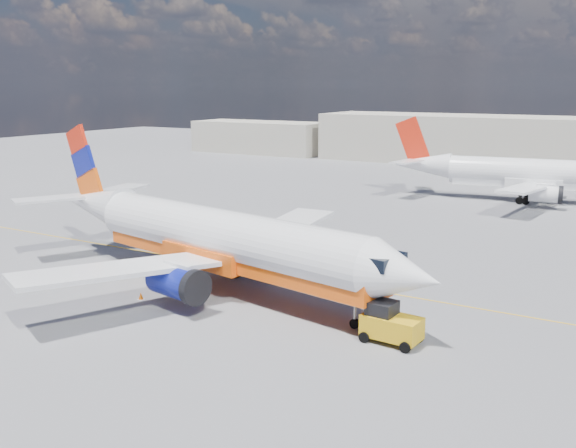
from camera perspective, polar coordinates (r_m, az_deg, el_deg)
The scene contains 8 objects.
ground at distance 43.26m, azimuth -3.88°, elevation -5.33°, with size 240.00×240.00×0.00m, color slate.
taxi_line at distance 45.66m, azimuth -1.77°, elevation -4.35°, with size 70.00×0.15×0.01m, color yellow.
terminal_main at distance 110.95m, azimuth 20.84°, elevation 6.81°, with size 70.00×14.00×8.00m, color beige.
terminal_annex at distance 126.52m, azimuth -2.52°, elevation 7.72°, with size 26.00×10.00×6.00m, color beige.
main_jet at distance 41.76m, azimuth -6.48°, elevation -1.21°, with size 33.59×26.01×10.14m.
second_jet at distance 77.74m, azimuth 21.01°, elevation 4.14°, with size 31.08×24.34×9.40m.
gse_tug at distance 33.88m, azimuth 9.05°, elevation -8.74°, with size 3.10×2.06×2.13m.
traffic_cone at distance 41.05m, azimuth -12.95°, elevation -6.25°, with size 0.35×0.35×0.49m.
Camera 1 is at (23.24, -34.06, 13.09)m, focal length 40.00 mm.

